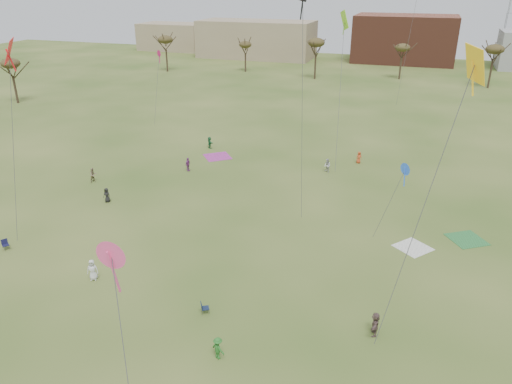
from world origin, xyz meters
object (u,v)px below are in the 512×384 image
(flyer_near_center, at_px, (218,348))
(camp_chair_center, at_px, (205,310))
(camp_chair_left, at_px, (6,247))
(flyer_near_left, at_px, (93,270))

(flyer_near_center, bearing_deg, camp_chair_center, -31.96)
(flyer_near_center, xyz_separation_m, camp_chair_left, (-21.70, 6.00, -0.47))
(camp_chair_left, height_order, camp_chair_center, same)
(flyer_near_center, xyz_separation_m, camp_chair_center, (-2.49, 3.62, -0.47))
(camp_chair_left, bearing_deg, camp_chair_center, -64.31)
(camp_chair_left, bearing_deg, flyer_near_center, -72.70)
(flyer_near_left, distance_m, flyer_near_center, 12.93)
(camp_chair_left, distance_m, camp_chair_center, 19.35)
(flyer_near_center, bearing_deg, flyer_near_left, 2.57)
(camp_chair_center, bearing_deg, flyer_near_center, -176.31)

